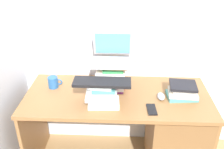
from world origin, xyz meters
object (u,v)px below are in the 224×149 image
at_px(book_stack_side, 183,91).
at_px(mug, 53,82).
at_px(book_stack_tall, 112,77).
at_px(book_stack_keyboard_riser, 102,95).
at_px(cell_phone, 152,109).
at_px(desk, 162,131).
at_px(computer_mouse, 161,96).
at_px(keyboard, 102,82).
at_px(laptop, 112,55).

bearing_deg(book_stack_side, mug, 174.20).
height_order(book_stack_tall, book_stack_side, book_stack_tall).
distance_m(book_stack_tall, book_stack_keyboard_riser, 0.24).
bearing_deg(cell_phone, mug, 156.40).
relative_size(book_stack_tall, book_stack_side, 1.06).
bearing_deg(mug, cell_phone, -19.99).
distance_m(desk, computer_mouse, 0.36).
bearing_deg(computer_mouse, desk, 11.94).
xyz_separation_m(book_stack_keyboard_riser, keyboard, (-0.00, -0.00, 0.11)).
bearing_deg(book_stack_side, computer_mouse, -171.94).
height_order(desk, laptop, laptop).
bearing_deg(book_stack_tall, keyboard, -105.05).
xyz_separation_m(laptop, keyboard, (-0.06, -0.29, -0.09)).
xyz_separation_m(mug, cell_phone, (0.80, -0.29, -0.04)).
bearing_deg(book_stack_tall, desk, -15.01).
distance_m(book_stack_side, mug, 1.06).
relative_size(book_stack_keyboard_riser, cell_phone, 1.88).
bearing_deg(book_stack_side, book_stack_tall, 169.95).
xyz_separation_m(book_stack_keyboard_riser, computer_mouse, (0.45, 0.11, -0.07)).
distance_m(book_stack_side, computer_mouse, 0.17).
relative_size(book_stack_keyboard_riser, keyboard, 0.61).
height_order(book_stack_tall, mug, book_stack_tall).
bearing_deg(cell_phone, computer_mouse, 57.60).
bearing_deg(keyboard, book_stack_side, 12.68).
distance_m(keyboard, computer_mouse, 0.50).
distance_m(desk, mug, 1.01).
xyz_separation_m(book_stack_tall, book_stack_side, (0.56, -0.10, -0.06)).
height_order(book_stack_tall, laptop, laptop).
distance_m(laptop, cell_phone, 0.54).
xyz_separation_m(keyboard, computer_mouse, (0.46, 0.11, -0.18)).
xyz_separation_m(desk, book_stack_tall, (-0.43, 0.12, 0.45)).
bearing_deg(laptop, computer_mouse, -24.34).
bearing_deg(keyboard, desk, 14.02).
bearing_deg(cell_phone, laptop, 128.49).
bearing_deg(keyboard, laptop, 78.69).
bearing_deg(computer_mouse, book_stack_keyboard_riser, -166.59).
bearing_deg(mug, computer_mouse, -8.39).
xyz_separation_m(keyboard, mug, (-0.44, 0.24, -0.15)).
height_order(book_stack_side, mug, book_stack_side).
height_order(desk, book_stack_keyboard_riser, book_stack_keyboard_riser).
bearing_deg(desk, book_stack_side, 6.93).
bearing_deg(laptop, desk, -21.54).
bearing_deg(desk, laptop, 158.46).
relative_size(book_stack_tall, laptop, 0.81).
bearing_deg(book_stack_keyboard_riser, book_stack_side, 11.98).
distance_m(book_stack_tall, cell_phone, 0.43).
height_order(book_stack_keyboard_riser, cell_phone, book_stack_keyboard_riser).
bearing_deg(desk, book_stack_keyboard_riser, -166.70).
xyz_separation_m(book_stack_tall, cell_phone, (0.30, -0.28, -0.11)).
bearing_deg(mug, book_stack_keyboard_riser, -28.78).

